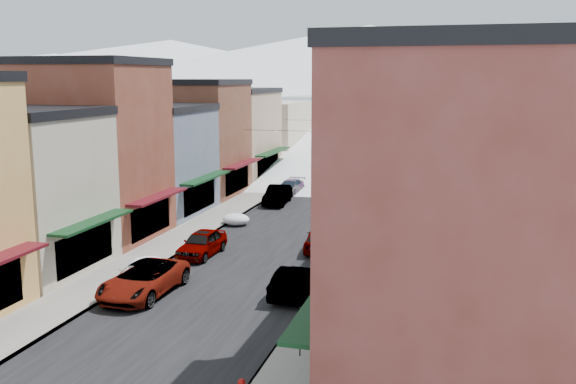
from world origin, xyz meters
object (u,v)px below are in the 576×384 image
Objects in this scene: car_green_sedan at (296,281)px; trash_can at (335,257)px; streetlamp_near at (338,218)px; car_white_suv at (144,279)px; car_dark_hatch at (278,195)px; car_silver_sedan at (202,243)px.

trash_can is at bearing -98.32° from car_green_sedan.
streetlamp_near reaches higher than trash_can.
car_green_sedan is 6.35m from streetlamp_near.
car_white_suv reaches higher than trash_can.
car_green_sedan is at bearing -100.84° from trash_can.
car_white_suv is at bearing 17.03° from car_green_sedan.
car_white_suv is 11.96m from streetlamp_near.
car_green_sedan is (7.68, -23.06, -0.06)m from car_dark_hatch.
car_green_sedan is at bearing -75.08° from car_dark_hatch.
car_dark_hatch is at bearing 117.03° from streetlamp_near.
car_white_suv is 7.75m from car_silver_sedan.
car_white_suv is at bearing -138.15° from streetlamp_near.
streetlamp_near reaches higher than car_dark_hatch.
car_silver_sedan is 0.95× the size of car_dark_hatch.
car_dark_hatch is (0.00, 17.31, 0.02)m from car_silver_sedan.
streetlamp_near is (1.10, 5.87, 2.15)m from car_green_sedan.
car_dark_hatch is at bearing 91.62° from car_white_suv.
trash_can is 0.25× the size of streetlamp_near.
car_dark_hatch is at bearing 116.15° from trash_can.
car_dark_hatch is (0.00, 25.05, -0.01)m from car_white_suv.
car_green_sedan is at bearing -100.57° from streetlamp_near.
car_silver_sedan is at bearing -179.28° from streetlamp_near.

